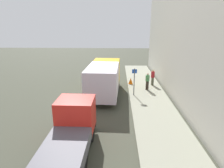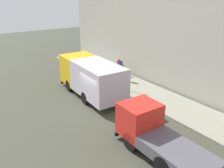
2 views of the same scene
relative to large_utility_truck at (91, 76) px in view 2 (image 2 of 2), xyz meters
The scene contains 9 objects.
ground 2.63m from the large_utility_truck, 109.50° to the right, with size 80.00×80.00×0.00m, color #404234.
sidewalk 4.75m from the large_utility_truck, 25.33° to the right, with size 3.43×30.00×0.13m, color gray.
building_facade 7.28m from the large_utility_truck, 17.00° to the right, with size 0.50×30.00×9.72m, color #B4B2A5.
large_utility_truck is the anchor object (origin of this frame).
small_flatbed_truck 8.42m from the large_utility_truck, 97.67° to the right, with size 2.11×5.69×2.37m.
pedestrian_walking 5.75m from the large_utility_truck, 30.07° to the left, with size 0.48×0.48×1.66m.
pedestrian_standing 4.40m from the large_utility_truck, 17.02° to the left, with size 0.45×0.45×1.68m.
traffic_cone_orange 4.29m from the large_utility_truck, 50.20° to the left, with size 0.48×0.48×0.69m, color orange.
street_sign_post 2.74m from the large_utility_truck, ahead, with size 0.44×0.08×2.49m.
Camera 2 is at (-8.29, -13.75, 7.96)m, focal length 38.01 mm.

